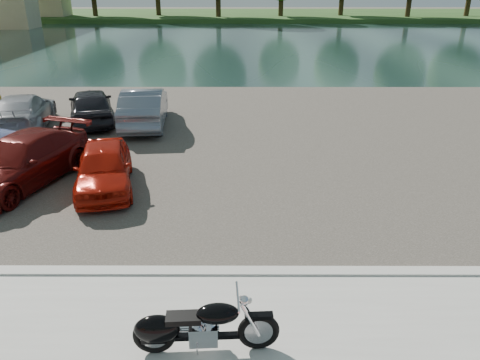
# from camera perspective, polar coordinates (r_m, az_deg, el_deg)

# --- Properties ---
(ground) EXTENTS (200.00, 200.00, 0.00)m
(ground) POSITION_cam_1_polar(r_m,az_deg,el_deg) (8.24, -1.92, -19.56)
(ground) COLOR #595447
(ground) RESTS_ON ground
(kerb) EXTENTS (60.00, 0.30, 0.14)m
(kerb) POSITION_cam_1_polar(r_m,az_deg,el_deg) (9.76, -1.53, -11.24)
(kerb) COLOR #BBB8B0
(kerb) RESTS_ON ground
(parking_lot) EXTENTS (60.00, 18.00, 0.04)m
(parking_lot) POSITION_cam_1_polar(r_m,az_deg,el_deg) (17.93, -0.74, 5.18)
(parking_lot) COLOR #3C3931
(parking_lot) RESTS_ON ground
(river) EXTENTS (120.00, 40.00, 0.00)m
(river) POSITION_cam_1_polar(r_m,az_deg,el_deg) (46.37, -0.20, 16.40)
(river) COLOR #1A302E
(river) RESTS_ON ground
(far_bank) EXTENTS (120.00, 24.00, 0.60)m
(far_bank) POSITION_cam_1_polar(r_m,az_deg,el_deg) (78.21, -0.05, 19.46)
(far_bank) COLOR #24491A
(far_bank) RESTS_ON ground
(motorcycle) EXTENTS (2.33, 0.75, 1.05)m
(motorcycle) POSITION_cam_1_polar(r_m,az_deg,el_deg) (7.74, -5.81, -17.46)
(motorcycle) COLOR black
(motorcycle) RESTS_ON promenade
(car_3) EXTENTS (3.36, 5.24, 1.41)m
(car_3) POSITION_cam_1_polar(r_m,az_deg,el_deg) (14.96, -25.13, 2.10)
(car_3) COLOR #580F0C
(car_3) RESTS_ON parking_lot
(car_4) EXTENTS (2.32, 4.03, 1.29)m
(car_4) POSITION_cam_1_polar(r_m,az_deg,el_deg) (13.83, -16.27, 1.53)
(car_4) COLOR #B21A0B
(car_4) RESTS_ON parking_lot
(car_7) EXTENTS (2.89, 5.10, 1.39)m
(car_7) POSITION_cam_1_polar(r_m,az_deg,el_deg) (20.70, -24.98, 7.56)
(car_7) COLOR #9C9EA5
(car_7) RESTS_ON parking_lot
(car_8) EXTENTS (2.97, 4.58, 1.45)m
(car_8) POSITION_cam_1_polar(r_m,az_deg,el_deg) (20.55, -17.67, 8.62)
(car_8) COLOR black
(car_8) RESTS_ON parking_lot
(car_9) EXTENTS (2.04, 4.79, 1.54)m
(car_9) POSITION_cam_1_polar(r_m,az_deg,el_deg) (19.62, -11.59, 8.72)
(car_9) COLOR slate
(car_9) RESTS_ON parking_lot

